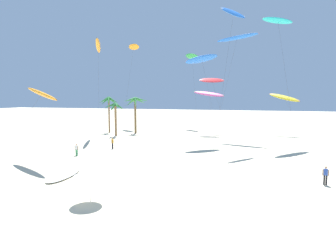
{
  "coord_description": "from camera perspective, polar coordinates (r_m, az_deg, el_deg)",
  "views": [
    {
      "loc": [
        7.28,
        -7.85,
        7.54
      ],
      "look_at": [
        0.13,
        16.2,
        4.86
      ],
      "focal_mm": 29.31,
      "sensor_mm": 36.0,
      "label": 1
    }
  ],
  "objects": [
    {
      "name": "palm_tree_0",
      "position": [
        58.83,
        -12.23,
        4.67
      ],
      "size": [
        4.42,
        3.91,
        7.59
      ],
      "color": "olive",
      "rests_on": "ground"
    },
    {
      "name": "flying_kite_6",
      "position": [
        33.8,
        -24.86,
        6.14
      ],
      "size": [
        7.66,
        6.79,
        8.99
      ],
      "color": "orange",
      "rests_on": "ground"
    },
    {
      "name": "flying_kite_1",
      "position": [
        47.82,
        21.91,
        19.65
      ],
      "size": [
        5.63,
        12.38,
        19.71
      ],
      "color": "#19B2B7",
      "rests_on": "ground"
    },
    {
      "name": "flying_kite_8",
      "position": [
        52.72,
        -14.32,
        15.84
      ],
      "size": [
        4.66,
        7.91,
        17.6
      ],
      "color": "orange",
      "rests_on": "ground"
    },
    {
      "name": "flying_kite_10",
      "position": [
        42.79,
        13.46,
        21.88
      ],
      "size": [
        3.92,
        7.92,
        20.17
      ],
      "color": "blue",
      "rests_on": "ground"
    },
    {
      "name": "flying_kite_0",
      "position": [
        51.55,
        14.16,
        17.39
      ],
      "size": [
        7.34,
        10.2,
        18.51
      ],
      "color": "blue",
      "rests_on": "ground"
    },
    {
      "name": "beach_umbrella",
      "position": [
        20.33,
        -16.03,
        -9.28
      ],
      "size": [
        2.19,
        2.19,
        2.46
      ],
      "color": "beige",
      "rests_on": "ground"
    },
    {
      "name": "person_near_left",
      "position": [
        27.36,
        29.95,
        -8.77
      ],
      "size": [
        0.5,
        0.25,
        1.64
      ],
      "color": "black",
      "rests_on": "ground"
    },
    {
      "name": "flying_kite_5",
      "position": [
        57.68,
        9.12,
        9.38
      ],
      "size": [
        6.6,
        7.31,
        11.54
      ],
      "color": "red",
      "rests_on": "ground"
    },
    {
      "name": "palm_tree_2",
      "position": [
        56.67,
        -6.82,
        4.52
      ],
      "size": [
        5.13,
        4.82,
        7.49
      ],
      "color": "brown",
      "rests_on": "ground"
    },
    {
      "name": "flying_kite_2",
      "position": [
        43.81,
        7.07,
        13.68
      ],
      "size": [
        6.22,
        6.58,
        14.61
      ],
      "color": "blue",
      "rests_on": "ground"
    },
    {
      "name": "flying_kite_9",
      "position": [
        69.91,
        -7.13,
        16.01
      ],
      "size": [
        4.45,
        5.66,
        20.39
      ],
      "color": "orange",
      "rests_on": "ground"
    },
    {
      "name": "grounded_kite_0",
      "position": [
        28.32,
        -20.87,
        -9.43
      ],
      "size": [
        2.56,
        5.38,
        0.29
      ],
      "color": "white",
      "rests_on": "ground"
    },
    {
      "name": "person_foreground_walker",
      "position": [
        40.64,
        -11.46,
        -3.4
      ],
      "size": [
        0.21,
        0.51,
        1.66
      ],
      "color": "black",
      "rests_on": "ground"
    },
    {
      "name": "palm_tree_1",
      "position": [
        53.49,
        -10.85,
        3.5
      ],
      "size": [
        4.15,
        4.1,
        6.47
      ],
      "color": "olive",
      "rests_on": "ground"
    },
    {
      "name": "flying_kite_7",
      "position": [
        68.78,
        5.02,
        14.21
      ],
      "size": [
        5.78,
        11.94,
        18.4
      ],
      "color": "green",
      "rests_on": "ground"
    },
    {
      "name": "flying_kite_11",
      "position": [
        58.61,
        23.04,
        5.48
      ],
      "size": [
        6.17,
        4.8,
        8.62
      ],
      "color": "yellow",
      "rests_on": "ground"
    },
    {
      "name": "flying_kite_4",
      "position": [
        54.54,
        8.53,
        6.63
      ],
      "size": [
        6.16,
        9.64,
        9.01
      ],
      "color": "#EA5193",
      "rests_on": "ground"
    },
    {
      "name": "person_mid_field",
      "position": [
        37.17,
        -18.48,
        -4.57
      ],
      "size": [
        0.51,
        0.23,
        1.57
      ],
      "color": "#338E56",
      "rests_on": "ground"
    }
  ]
}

